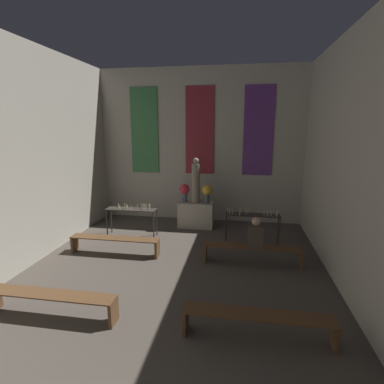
# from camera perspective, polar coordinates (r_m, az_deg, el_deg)

# --- Properties ---
(wall_back) EXTENTS (7.42, 0.16, 5.37)m
(wall_back) POSITION_cam_1_polar(r_m,az_deg,el_deg) (10.76, 1.53, 8.87)
(wall_back) COLOR #B2AD9E
(wall_back) RESTS_ON ground_plane
(wall_right) EXTENTS (0.12, 11.06, 5.37)m
(wall_right) POSITION_cam_1_polar(r_m,az_deg,el_deg) (5.66, 32.05, 3.49)
(wall_right) COLOR #B2AD9E
(wall_right) RESTS_ON ground_plane
(altar) EXTENTS (1.17, 0.58, 0.87)m
(altar) POSITION_cam_1_polar(r_m,az_deg,el_deg) (10.23, 0.73, -4.31)
(altar) COLOR #BCB29E
(altar) RESTS_ON ground_plane
(statue) EXTENTS (0.28, 0.28, 1.50)m
(statue) POSITION_cam_1_polar(r_m,az_deg,el_deg) (9.96, 0.75, 1.98)
(statue) COLOR gray
(statue) RESTS_ON altar
(flower_vase_left) EXTENTS (0.34, 0.34, 0.61)m
(flower_vase_left) POSITION_cam_1_polar(r_m,az_deg,el_deg) (10.09, -1.39, 0.26)
(flower_vase_left) COLOR #4C5666
(flower_vase_left) RESTS_ON altar
(flower_vase_right) EXTENTS (0.34, 0.34, 0.61)m
(flower_vase_right) POSITION_cam_1_polar(r_m,az_deg,el_deg) (9.98, 2.90, 0.11)
(flower_vase_right) COLOR #4C5666
(flower_vase_right) RESTS_ON altar
(candle_rack_left) EXTENTS (1.57, 0.39, 1.08)m
(candle_rack_left) POSITION_cam_1_polar(r_m,az_deg,el_deg) (9.49, -11.43, -3.84)
(candle_rack_left) COLOR #332D28
(candle_rack_left) RESTS_ON ground_plane
(candle_rack_right) EXTENTS (1.57, 0.39, 1.08)m
(candle_rack_right) POSITION_cam_1_polar(r_m,az_deg,el_deg) (8.91, 11.44, -4.91)
(candle_rack_right) COLOR #332D28
(candle_rack_right) RESTS_ON ground_plane
(pew_second_left) EXTENTS (2.41, 0.36, 0.46)m
(pew_second_left) POSITION_cam_1_polar(r_m,az_deg,el_deg) (6.23, -25.27, -18.00)
(pew_second_left) COLOR brown
(pew_second_left) RESTS_ON ground_plane
(pew_second_right) EXTENTS (2.41, 0.36, 0.46)m
(pew_second_right) POSITION_cam_1_polar(r_m,az_deg,el_deg) (5.31, 12.43, -22.73)
(pew_second_right) COLOR brown
(pew_second_right) RESTS_ON ground_plane
(pew_back_left) EXTENTS (2.41, 0.36, 0.46)m
(pew_back_left) POSITION_cam_1_polar(r_m,az_deg,el_deg) (8.40, -14.50, -9.14)
(pew_back_left) COLOR brown
(pew_back_left) RESTS_ON ground_plane
(pew_back_right) EXTENTS (2.41, 0.36, 0.46)m
(pew_back_right) POSITION_cam_1_polar(r_m,az_deg,el_deg) (7.75, 11.40, -10.88)
(pew_back_right) COLOR brown
(pew_back_right) RESTS_ON ground_plane
(person_seated) EXTENTS (0.36, 0.24, 0.75)m
(person_seated) POSITION_cam_1_polar(r_m,az_deg,el_deg) (7.58, 12.04, -7.76)
(person_seated) COLOR #4C4238
(person_seated) RESTS_ON pew_back_right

